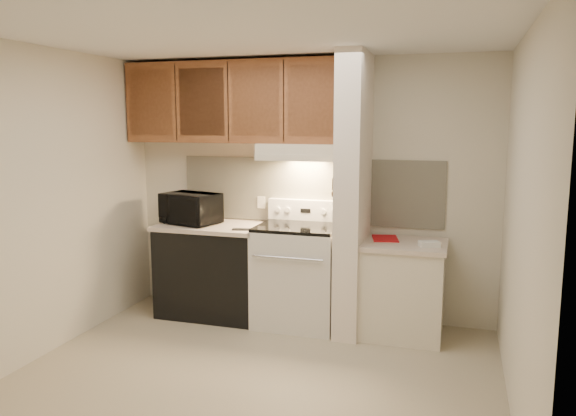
% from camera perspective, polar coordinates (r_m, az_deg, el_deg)
% --- Properties ---
extents(floor, '(3.60, 3.60, 0.00)m').
position_cam_1_polar(floor, '(4.45, -3.26, -16.56)').
color(floor, tan).
rests_on(floor, ground).
extents(ceiling, '(3.60, 3.60, 0.00)m').
position_cam_1_polar(ceiling, '(4.06, -3.58, 17.21)').
color(ceiling, white).
rests_on(ceiling, wall_back).
extents(wall_back, '(3.60, 2.50, 0.02)m').
position_cam_1_polar(wall_back, '(5.49, 2.07, 1.95)').
color(wall_back, beige).
rests_on(wall_back, floor).
extents(wall_left, '(0.02, 3.00, 2.50)m').
position_cam_1_polar(wall_left, '(4.99, -23.16, 0.55)').
color(wall_left, beige).
rests_on(wall_left, floor).
extents(wall_right, '(0.02, 3.00, 2.50)m').
position_cam_1_polar(wall_right, '(3.84, 22.65, -1.70)').
color(wall_right, beige).
rests_on(wall_right, floor).
extents(backsplash, '(2.60, 0.02, 0.63)m').
position_cam_1_polar(backsplash, '(5.48, 2.04, 1.78)').
color(backsplash, beige).
rests_on(backsplash, wall_back).
extents(range_body, '(0.76, 0.65, 0.92)m').
position_cam_1_polar(range_body, '(5.32, 1.05, -6.96)').
color(range_body, silver).
rests_on(range_body, floor).
extents(oven_window, '(0.50, 0.01, 0.30)m').
position_cam_1_polar(oven_window, '(5.01, 0.05, -7.46)').
color(oven_window, black).
rests_on(oven_window, range_body).
extents(oven_handle, '(0.65, 0.02, 0.02)m').
position_cam_1_polar(oven_handle, '(4.92, -0.08, -5.12)').
color(oven_handle, silver).
rests_on(oven_handle, range_body).
extents(cooktop, '(0.74, 0.64, 0.03)m').
position_cam_1_polar(cooktop, '(5.21, 1.07, -1.92)').
color(cooktop, black).
rests_on(cooktop, range_body).
extents(range_backguard, '(0.76, 0.08, 0.20)m').
position_cam_1_polar(range_backguard, '(5.46, 1.90, -0.20)').
color(range_backguard, silver).
rests_on(range_backguard, range_body).
extents(range_display, '(0.10, 0.01, 0.04)m').
position_cam_1_polar(range_display, '(5.42, 1.78, -0.27)').
color(range_display, black).
rests_on(range_display, range_backguard).
extents(range_knob_left_outer, '(0.05, 0.02, 0.05)m').
position_cam_1_polar(range_knob_left_outer, '(5.50, -1.04, -0.14)').
color(range_knob_left_outer, silver).
rests_on(range_knob_left_outer, range_backguard).
extents(range_knob_left_inner, '(0.05, 0.02, 0.05)m').
position_cam_1_polar(range_knob_left_inner, '(5.47, -0.05, -0.19)').
color(range_knob_left_inner, silver).
rests_on(range_knob_left_inner, range_backguard).
extents(range_knob_right_inner, '(0.05, 0.02, 0.05)m').
position_cam_1_polar(range_knob_right_inner, '(5.37, 3.63, -0.37)').
color(range_knob_right_inner, silver).
rests_on(range_knob_right_inner, range_backguard).
extents(range_knob_right_outer, '(0.05, 0.02, 0.05)m').
position_cam_1_polar(range_knob_right_outer, '(5.35, 4.67, -0.41)').
color(range_knob_right_outer, silver).
rests_on(range_knob_right_outer, range_backguard).
extents(dishwasher_front, '(1.00, 0.63, 0.87)m').
position_cam_1_polar(dishwasher_front, '(5.63, -7.61, -6.40)').
color(dishwasher_front, black).
rests_on(dishwasher_front, floor).
extents(left_countertop, '(1.04, 0.67, 0.04)m').
position_cam_1_polar(left_countertop, '(5.53, -7.71, -1.85)').
color(left_countertop, beige).
rests_on(left_countertop, dishwasher_front).
extents(spoon_rest, '(0.21, 0.11, 0.01)m').
position_cam_1_polar(spoon_rest, '(5.20, -4.57, -2.17)').
color(spoon_rest, black).
rests_on(spoon_rest, left_countertop).
extents(teal_jar, '(0.12, 0.12, 0.10)m').
position_cam_1_polar(teal_jar, '(5.86, -9.93, -0.61)').
color(teal_jar, '#1F6D63').
rests_on(teal_jar, left_countertop).
extents(outlet, '(0.08, 0.01, 0.12)m').
position_cam_1_polar(outlet, '(5.63, -2.73, 0.58)').
color(outlet, beige).
rests_on(outlet, backsplash).
extents(microwave, '(0.61, 0.49, 0.30)m').
position_cam_1_polar(microwave, '(5.58, -9.88, -0.04)').
color(microwave, black).
rests_on(microwave, left_countertop).
extents(partition_pillar, '(0.22, 0.70, 2.50)m').
position_cam_1_polar(partition_pillar, '(5.04, 6.65, 1.28)').
color(partition_pillar, white).
rests_on(partition_pillar, floor).
extents(pillar_trim, '(0.01, 0.70, 0.04)m').
position_cam_1_polar(pillar_trim, '(5.05, 5.36, 1.90)').
color(pillar_trim, brown).
rests_on(pillar_trim, partition_pillar).
extents(knife_strip, '(0.02, 0.42, 0.04)m').
position_cam_1_polar(knife_strip, '(5.00, 5.18, 2.06)').
color(knife_strip, black).
rests_on(knife_strip, partition_pillar).
extents(knife_blade_a, '(0.01, 0.03, 0.16)m').
position_cam_1_polar(knife_blade_a, '(4.87, 4.64, 0.69)').
color(knife_blade_a, silver).
rests_on(knife_blade_a, knife_strip).
extents(knife_handle_a, '(0.02, 0.02, 0.10)m').
position_cam_1_polar(knife_handle_a, '(4.83, 4.62, 2.42)').
color(knife_handle_a, black).
rests_on(knife_handle_a, knife_strip).
extents(knife_blade_b, '(0.01, 0.04, 0.18)m').
position_cam_1_polar(knife_blade_b, '(4.96, 4.87, 0.72)').
color(knife_blade_b, silver).
rests_on(knife_blade_b, knife_strip).
extents(knife_handle_b, '(0.02, 0.02, 0.10)m').
position_cam_1_polar(knife_handle_b, '(4.91, 4.83, 2.53)').
color(knife_handle_b, black).
rests_on(knife_handle_b, knife_strip).
extents(knife_blade_c, '(0.01, 0.04, 0.20)m').
position_cam_1_polar(knife_blade_c, '(5.02, 5.02, 0.70)').
color(knife_blade_c, silver).
rests_on(knife_blade_c, knife_strip).
extents(knife_handle_c, '(0.02, 0.02, 0.10)m').
position_cam_1_polar(knife_handle_c, '(5.00, 5.05, 2.63)').
color(knife_handle_c, black).
rests_on(knife_handle_c, knife_strip).
extents(knife_blade_d, '(0.01, 0.04, 0.16)m').
position_cam_1_polar(knife_blade_d, '(5.09, 5.21, 1.04)').
color(knife_blade_d, silver).
rests_on(knife_blade_d, knife_strip).
extents(knife_handle_d, '(0.02, 0.02, 0.10)m').
position_cam_1_polar(knife_handle_d, '(5.08, 5.25, 2.73)').
color(knife_handle_d, black).
rests_on(knife_handle_d, knife_strip).
extents(knife_blade_e, '(0.01, 0.04, 0.18)m').
position_cam_1_polar(knife_blade_e, '(5.19, 5.43, 1.07)').
color(knife_blade_e, silver).
rests_on(knife_blade_e, knife_strip).
extents(knife_handle_e, '(0.02, 0.02, 0.10)m').
position_cam_1_polar(knife_handle_e, '(5.17, 5.45, 2.82)').
color(knife_handle_e, black).
rests_on(knife_handle_e, knife_strip).
extents(oven_mitt, '(0.03, 0.10, 0.25)m').
position_cam_1_polar(oven_mitt, '(5.24, 5.55, 0.56)').
color(oven_mitt, slate).
rests_on(oven_mitt, partition_pillar).
extents(right_cab_base, '(0.70, 0.60, 0.81)m').
position_cam_1_polar(right_cab_base, '(5.16, 11.56, -8.29)').
color(right_cab_base, beige).
rests_on(right_cab_base, floor).
extents(right_countertop, '(0.74, 0.64, 0.04)m').
position_cam_1_polar(right_countertop, '(5.05, 11.71, -3.67)').
color(right_countertop, beige).
rests_on(right_countertop, right_cab_base).
extents(red_folder, '(0.28, 0.34, 0.01)m').
position_cam_1_polar(red_folder, '(5.16, 9.83, -3.06)').
color(red_folder, '#B71115').
rests_on(red_folder, right_countertop).
extents(white_box, '(0.19, 0.16, 0.04)m').
position_cam_1_polar(white_box, '(4.93, 14.16, -3.56)').
color(white_box, white).
rests_on(white_box, right_countertop).
extents(range_hood, '(0.78, 0.44, 0.15)m').
position_cam_1_polar(range_hood, '(5.25, 1.47, 5.75)').
color(range_hood, beige).
rests_on(range_hood, upper_cabinets).
extents(hood_lip, '(0.78, 0.04, 0.06)m').
position_cam_1_polar(hood_lip, '(5.05, 0.82, 5.12)').
color(hood_lip, beige).
rests_on(hood_lip, range_hood).
extents(upper_cabinets, '(2.18, 0.33, 0.77)m').
position_cam_1_polar(upper_cabinets, '(5.51, -5.43, 10.64)').
color(upper_cabinets, brown).
rests_on(upper_cabinets, wall_back).
extents(cab_door_a, '(0.46, 0.01, 0.63)m').
position_cam_1_polar(cab_door_a, '(5.73, -13.76, 10.36)').
color(cab_door_a, brown).
rests_on(cab_door_a, upper_cabinets).
extents(cab_gap_a, '(0.01, 0.01, 0.73)m').
position_cam_1_polar(cab_gap_a, '(5.60, -11.33, 10.49)').
color(cab_gap_a, black).
rests_on(cab_gap_a, upper_cabinets).
extents(cab_door_b, '(0.46, 0.01, 0.63)m').
position_cam_1_polar(cab_door_b, '(5.47, -8.77, 10.59)').
color(cab_door_b, brown).
rests_on(cab_door_b, upper_cabinets).
extents(cab_gap_b, '(0.01, 0.01, 0.73)m').
position_cam_1_polar(cab_gap_b, '(5.36, -6.10, 10.69)').
color(cab_gap_b, black).
rests_on(cab_gap_b, upper_cabinets).
extents(cab_door_c, '(0.46, 0.01, 0.63)m').
position_cam_1_polar(cab_door_c, '(5.26, -3.32, 10.76)').
color(cab_door_c, brown).
rests_on(cab_door_c, upper_cabinets).
extents(cab_gap_c, '(0.01, 0.01, 0.73)m').
position_cam_1_polar(cab_gap_c, '(5.17, -0.44, 10.80)').
color(cab_gap_c, black).
rests_on(cab_gap_c, upper_cabinets).
extents(cab_door_d, '(0.46, 0.01, 0.63)m').
position_cam_1_polar(cab_door_d, '(5.10, 2.54, 10.82)').
color(cab_door_d, brown).
rests_on(cab_door_d, upper_cabinets).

